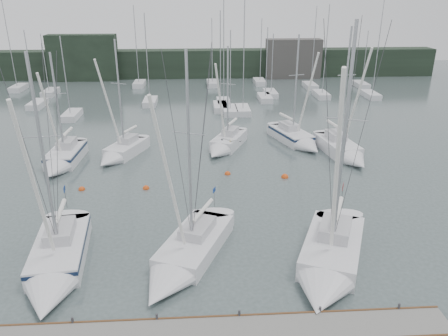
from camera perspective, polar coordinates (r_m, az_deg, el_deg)
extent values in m
plane|color=#455452|center=(25.87, -3.42, -13.65)|extent=(160.00, 160.00, 0.00)
cube|color=slate|center=(21.87, -3.34, -20.90)|extent=(24.00, 2.00, 0.40)
cube|color=black|center=(83.95, -3.76, 13.47)|extent=(90.00, 4.00, 5.00)
cube|color=black|center=(84.21, -17.92, 13.54)|extent=(12.00, 3.00, 8.00)
cube|color=#44423F|center=(83.74, 9.02, 13.92)|extent=(10.00, 3.00, 7.00)
cube|color=white|center=(76.99, -10.99, 10.70)|extent=(1.80, 4.50, 0.90)
cylinder|color=#A1A3A8|center=(75.52, -11.41, 15.50)|extent=(0.12, 0.12, 12.21)
cube|color=white|center=(68.67, 6.08, 9.61)|extent=(1.80, 4.50, 0.90)
cylinder|color=#A1A3A8|center=(67.32, 6.32, 13.44)|extent=(0.12, 0.12, 8.54)
cube|color=white|center=(69.19, 12.57, 9.31)|extent=(1.80, 4.50, 0.90)
cylinder|color=#A1A3A8|center=(67.60, 13.17, 14.78)|extent=(0.12, 0.12, 12.58)
cube|color=white|center=(59.29, -19.26, 6.49)|extent=(1.80, 4.50, 0.90)
cylinder|color=#A1A3A8|center=(57.75, -20.03, 11.25)|extent=(0.12, 0.12, 9.37)
cube|color=white|center=(62.45, -0.06, 8.48)|extent=(1.80, 4.50, 0.90)
cylinder|color=#A1A3A8|center=(60.65, -0.04, 15.06)|extent=(0.12, 0.12, 13.64)
cube|color=white|center=(66.93, -23.19, 7.63)|extent=(1.80, 4.50, 0.90)
cylinder|color=#A1A3A8|center=(65.51, -24.02, 11.94)|extent=(0.12, 0.12, 9.58)
cube|color=white|center=(60.13, -0.48, 7.94)|extent=(1.80, 4.50, 0.90)
cylinder|color=#A1A3A8|center=(58.38, -0.47, 13.98)|extent=(0.12, 0.12, 12.04)
cube|color=white|center=(75.48, 11.19, 10.46)|extent=(1.80, 4.50, 0.90)
cylinder|color=#A1A3A8|center=(74.00, 11.67, 15.30)|extent=(0.12, 0.12, 12.09)
cube|color=white|center=(70.97, 18.61, 9.00)|extent=(1.80, 4.50, 0.90)
cylinder|color=#A1A3A8|center=(69.36, 19.51, 14.76)|extent=(0.12, 0.12, 13.69)
cube|color=white|center=(79.85, -25.25, 9.42)|extent=(1.80, 4.50, 0.90)
cylinder|color=#A1A3A8|center=(78.37, -26.26, 14.52)|extent=(0.12, 0.12, 13.72)
cube|color=white|center=(63.88, -9.61, 8.48)|extent=(1.80, 4.50, 0.90)
cylinder|color=#A1A3A8|center=(62.23, -10.03, 13.98)|extent=(0.12, 0.12, 11.64)
cube|color=white|center=(76.05, -1.54, 10.95)|extent=(1.80, 4.50, 0.90)
cylinder|color=#A1A3A8|center=(74.67, -1.57, 15.07)|extent=(0.12, 0.12, 10.24)
cube|color=white|center=(65.70, 5.35, 9.07)|extent=(1.80, 4.50, 0.90)
cylinder|color=#A1A3A8|center=(64.23, 5.59, 13.55)|extent=(0.12, 0.12, 9.64)
cube|color=white|center=(74.25, -21.73, 9.13)|extent=(1.80, 4.50, 0.90)
cylinder|color=#A1A3A8|center=(73.00, -22.37, 12.60)|extent=(0.12, 0.12, 8.43)
cube|color=white|center=(78.49, 17.44, 10.31)|extent=(1.80, 4.50, 0.90)
cylinder|color=#A1A3A8|center=(77.29, 17.97, 13.60)|extent=(0.12, 0.12, 8.39)
cube|color=white|center=(58.53, 2.43, 7.52)|extent=(1.80, 4.50, 0.90)
cylinder|color=#A1A3A8|center=(56.65, 2.60, 14.43)|extent=(0.12, 0.12, 13.46)
cube|color=white|center=(77.63, 4.66, 11.12)|extent=(1.80, 4.50, 0.90)
cylinder|color=#A1A3A8|center=(76.28, 4.85, 15.11)|extent=(0.12, 0.12, 10.13)
cube|color=white|center=(58.30, 0.77, 7.48)|extent=(1.80, 4.50, 0.90)
cylinder|color=#A1A3A8|center=(56.68, 0.84, 12.60)|extent=(0.12, 0.12, 9.83)
cube|color=white|center=(28.75, -20.50, -10.11)|extent=(3.65, 6.91, 1.50)
cone|color=white|center=(24.93, -22.21, -15.83)|extent=(3.20, 3.15, 2.89)
cube|color=#B6B6BA|center=(28.63, -20.64, -7.72)|extent=(1.89, 2.81, 0.70)
cylinder|color=#A1A3A8|center=(25.66, -22.52, 1.41)|extent=(0.18, 0.18, 11.14)
cylinder|color=white|center=(28.94, -20.62, -5.37)|extent=(0.66, 3.24, 0.28)
cube|color=#101E3A|center=(28.50, -20.63, -9.26)|extent=(3.67, 6.93, 0.25)
cube|color=navy|center=(30.65, -20.13, -2.60)|extent=(0.08, 0.54, 0.36)
cube|color=white|center=(27.70, -3.78, -10.00)|extent=(5.16, 7.12, 1.34)
cone|color=white|center=(24.27, -8.20, -15.46)|extent=(3.71, 3.68, 2.85)
cube|color=#B6B6BA|center=(27.55, -3.47, -7.81)|extent=(2.46, 3.01, 0.62)
cylinder|color=#A1A3A8|center=(24.53, -4.56, 2.01)|extent=(0.16, 0.16, 11.27)
cylinder|color=white|center=(27.86, -2.82, -5.55)|extent=(1.47, 3.03, 0.25)
cube|color=navy|center=(29.42, -1.29, -2.89)|extent=(0.21, 0.45, 0.32)
cube|color=white|center=(27.85, 13.97, -10.30)|extent=(5.56, 7.30, 1.59)
cone|color=white|center=(23.99, 12.53, -16.08)|extent=(4.05, 3.86, 3.19)
cube|color=#B6B6BA|center=(27.72, 14.33, -7.69)|extent=(2.66, 3.11, 0.74)
cylinder|color=#A1A3A8|center=(24.42, 15.35, 3.31)|extent=(0.19, 0.19, 12.57)
cylinder|color=white|center=(27.96, 14.70, -5.23)|extent=(1.56, 3.06, 0.30)
cube|color=maroon|center=(29.69, 15.28, -2.38)|extent=(0.25, 0.53, 0.38)
cube|color=white|center=(44.25, -19.88, 1.45)|extent=(2.82, 5.56, 1.56)
cone|color=white|center=(40.83, -21.50, -0.49)|extent=(2.69, 2.45, 2.59)
cube|color=#B6B6BA|center=(44.35, -19.87, 3.06)|extent=(1.52, 2.24, 0.73)
cylinder|color=#A1A3A8|center=(42.44, -20.95, 7.91)|extent=(0.19, 0.19, 8.96)
cylinder|color=white|center=(44.59, -19.80, 4.44)|extent=(0.40, 2.68, 0.29)
cube|color=#101E3A|center=(44.08, -19.96, 2.08)|extent=(2.84, 5.58, 0.26)
cube|color=white|center=(44.49, -12.62, 2.31)|extent=(4.02, 5.36, 1.40)
cone|color=white|center=(41.80, -15.04, 0.77)|extent=(2.95, 2.81, 2.33)
cube|color=#B6B6BA|center=(44.54, -12.42, 3.74)|extent=(1.93, 2.28, 0.65)
cylinder|color=#A1A3A8|center=(42.67, -13.50, 9.36)|extent=(0.17, 0.17, 9.98)
cylinder|color=white|center=(44.69, -12.18, 4.96)|extent=(1.16, 2.28, 0.26)
cube|color=white|center=(45.70, 0.63, 3.41)|extent=(4.20, 5.66, 1.43)
cone|color=white|center=(42.44, -1.06, 1.90)|extent=(3.00, 2.96, 2.30)
cube|color=#B6B6BA|center=(45.81, 0.83, 4.83)|extent=(1.99, 2.40, 0.67)
cylinder|color=#A1A3A8|center=(43.95, 0.49, 9.76)|extent=(0.17, 0.17, 9.08)
cylinder|color=white|center=(46.06, 1.07, 6.05)|extent=(1.27, 2.42, 0.27)
cube|color=white|center=(47.97, 8.71, 4.07)|extent=(4.19, 6.24, 1.45)
cone|color=white|center=(44.68, 11.33, 2.52)|extent=(3.16, 3.12, 2.52)
cube|color=#B6B6BA|center=(48.05, 8.49, 5.45)|extent=(2.04, 2.61, 0.68)
cylinder|color=#A1A3A8|center=(46.19, 9.38, 10.67)|extent=(0.17, 0.17, 9.97)
cylinder|color=white|center=(48.36, 8.16, 6.65)|extent=(1.13, 2.75, 0.27)
cube|color=#101E3A|center=(47.82, 8.74, 4.62)|extent=(4.21, 6.26, 0.24)
cube|color=white|center=(45.38, 14.55, 2.59)|extent=(3.46, 6.21, 1.56)
cone|color=white|center=(41.91, 17.04, 0.68)|extent=(2.95, 2.89, 2.60)
cube|color=#B6B6BA|center=(45.46, 14.40, 4.16)|extent=(1.77, 2.54, 0.73)
cylinder|color=#A1A3A8|center=(43.40, 15.58, 10.19)|extent=(0.19, 0.19, 10.94)
cylinder|color=white|center=(45.75, 14.15, 5.53)|extent=(0.72, 2.89, 0.29)
sphere|color=#CE4512|center=(36.53, -10.15, -2.66)|extent=(0.56, 0.56, 0.56)
sphere|color=#CE4512|center=(38.76, 0.46, -0.81)|extent=(0.54, 0.54, 0.54)
sphere|color=#CE4512|center=(37.62, -18.08, -2.71)|extent=(0.54, 0.54, 0.54)
ellipsoid|color=silver|center=(24.80, 0.93, 3.67)|extent=(0.39, 0.53, 0.22)
cube|color=#93959B|center=(24.87, 0.25, 3.78)|extent=(0.51, 0.31, 0.12)
cube|color=#93959B|center=(24.72, 1.62, 3.65)|extent=(0.51, 0.31, 0.12)
sphere|color=#CE4512|center=(38.45, 7.94, -1.22)|extent=(0.65, 0.65, 0.65)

